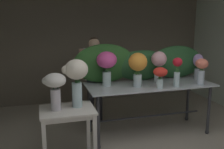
{
  "coord_description": "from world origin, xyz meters",
  "views": [
    {
      "loc": [
        -1.45,
        -2.01,
        1.93
      ],
      "look_at": [
        -0.41,
        1.63,
        1.11
      ],
      "focal_mm": 41.33,
      "sensor_mm": 36.0,
      "label": 1
    }
  ],
  "objects": [
    {
      "name": "vase_cream_lisianthus_tall",
      "position": [
        -0.99,
        1.31,
        1.19
      ],
      "size": [
        0.35,
        0.31,
        0.65
      ],
      "color": "silver",
      "rests_on": "side_table_white"
    },
    {
      "name": "wall_back",
      "position": [
        0.0,
        3.98,
        1.49
      ],
      "size": [
        5.1,
        0.12,
        2.99
      ],
      "primitive_type": "cube",
      "color": "#706656",
      "rests_on": "ground"
    },
    {
      "name": "florist",
      "position": [
        -0.47,
        2.57,
        0.98
      ],
      "size": [
        0.57,
        0.24,
        1.6
      ],
      "color": "#232328",
      "rests_on": "ground"
    },
    {
      "name": "ground_plane",
      "position": [
        0.0,
        1.99,
        0.0
      ],
      "size": [
        8.75,
        8.75,
        0.0
      ],
      "primitive_type": "plane",
      "color": "#9E9384"
    },
    {
      "name": "vase_sunset_roses",
      "position": [
        0.03,
        1.7,
        1.22
      ],
      "size": [
        0.31,
        0.29,
        0.54
      ],
      "color": "silver",
      "rests_on": "display_table_glass"
    },
    {
      "name": "vase_white_roses_tall",
      "position": [
        -1.28,
        1.25,
        1.08
      ],
      "size": [
        0.3,
        0.28,
        0.49
      ],
      "color": "silver",
      "rests_on": "side_table_white"
    },
    {
      "name": "vase_lilac_tulips",
      "position": [
        1.24,
        1.88,
        1.14
      ],
      "size": [
        0.18,
        0.18,
        0.46
      ],
      "color": "silver",
      "rests_on": "display_table_glass"
    },
    {
      "name": "foliage_backdrop",
      "position": [
        0.3,
        2.11,
        1.17
      ],
      "size": [
        2.39,
        0.31,
        0.65
      ],
      "color": "#2D6028",
      "rests_on": "display_table_glass"
    },
    {
      "name": "vase_crimson_peonies",
      "position": [
        0.62,
        1.52,
        1.13
      ],
      "size": [
        0.15,
        0.15,
        0.47
      ],
      "color": "silver",
      "rests_on": "display_table_glass"
    },
    {
      "name": "side_table_white",
      "position": [
        -1.13,
        1.25,
        0.65
      ],
      "size": [
        0.71,
        0.55,
        0.77
      ],
      "color": "silver",
      "rests_on": "ground"
    },
    {
      "name": "display_table_glass",
      "position": [
        0.29,
        1.81,
        0.74
      ],
      "size": [
        2.11,
        0.84,
        0.88
      ],
      "color": "silver",
      "rests_on": "ground"
    },
    {
      "name": "vase_coral_ranunculus",
      "position": [
        1.07,
        1.53,
        1.14
      ],
      "size": [
        0.21,
        0.2,
        0.43
      ],
      "color": "silver",
      "rests_on": "display_table_glass"
    },
    {
      "name": "vase_blush_stock",
      "position": [
        0.46,
        1.83,
        1.2
      ],
      "size": [
        0.26,
        0.26,
        0.53
      ],
      "color": "silver",
      "rests_on": "display_table_glass"
    },
    {
      "name": "vase_scarlet_hydrangea",
      "position": [
        0.34,
        1.51,
        1.09
      ],
      "size": [
        0.24,
        0.22,
        0.33
      ],
      "color": "silver",
      "rests_on": "display_table_glass"
    },
    {
      "name": "vase_fuchsia_lilies",
      "position": [
        -0.43,
        1.88,
        1.24
      ],
      "size": [
        0.32,
        0.32,
        0.56
      ],
      "color": "silver",
      "rests_on": "display_table_glass"
    }
  ]
}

